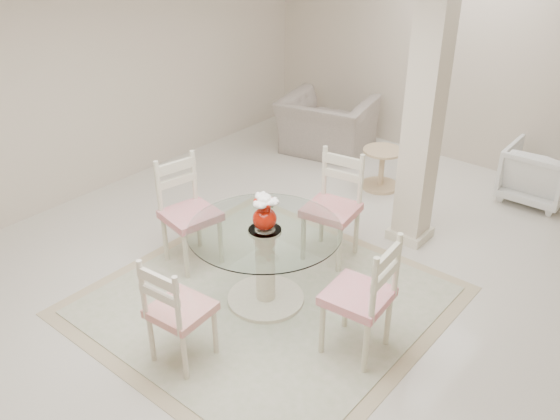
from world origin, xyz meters
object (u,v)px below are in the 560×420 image
Objects in this scene: armchair_white at (537,174)px; side_table at (381,170)px; recliner_taupe at (327,125)px; dining_chair_west at (186,204)px; dining_table at (265,266)px; dining_chair_east at (367,290)px; red_vase at (265,213)px; column at (424,116)px; dining_chair_south at (174,306)px; dining_chair_north at (335,199)px.

armchair_white reaches higher than side_table.
recliner_taupe is 2.76m from armchair_white.
dining_table is at bearing -80.66° from dining_chair_west.
dining_chair_west reaches higher than dining_chair_east.
red_vase is 1.07m from dining_chair_east.
red_vase is at bearing 104.62° from recliner_taupe.
red_vase is at bearing -104.03° from column.
dining_chair_east is 3.52m from armchair_white.
dining_table is 1.03m from dining_chair_south.
red_vase is 0.26× the size of dining_chair_west.
dining_chair_west reaches higher than recliner_taupe.
dining_table is 1.10× the size of dining_chair_north.
red_vase reaches higher than dining_chair_south.
recliner_taupe is at bearing 6.54° from armchair_white.
dining_chair_north reaches higher than dining_table.
dining_chair_west reaches higher than side_table.
dining_chair_east reaches higher than dining_table.
column is 2.60m from recliner_taupe.
armchair_white is (2.18, 3.46, -0.29)m from dining_chair_west.
column is at bearing -167.49° from dining_chair_east.
column is 2.10m from dining_table.
armchair_white is 1.47× the size of side_table.
dining_chair_north reaches higher than recliner_taupe.
dining_chair_north is 2.38× the size of side_table.
red_vase reaches higher than armchair_white.
recliner_taupe is (-0.55, 3.08, -0.24)m from dining_chair_west.
recliner_taupe is at bearing 116.86° from red_vase.
armchair_white is at bearing 175.79° from recliner_taupe.
side_table is at bearing 27.61° from armchair_white.
column is 2.57× the size of dining_chair_south.
dining_table is 2.66m from side_table.
dining_chair_west reaches higher than dining_table.
recliner_taupe is (-1.58, 3.11, 0.00)m from dining_table.
column is at bearing -28.55° from dining_chair_west.
dining_chair_west reaches higher than red_vase.
dining_chair_east reaches higher than side_table.
dining_chair_west is 1.00× the size of recliner_taupe.
column is 2.97m from dining_chair_south.
column reaches higher than dining_table.
dining_chair_east is at bearing -72.56° from column.
dining_table is 3.69m from armchair_white.
dining_chair_east is at bearing -61.59° from side_table.
dining_chair_east is at bearing -0.68° from red_vase.
dining_chair_west is 3.14m from recliner_taupe.
column is 2.29× the size of recliner_taupe.
dining_chair_south is 4.42m from recliner_taupe.
dining_chair_west is at bearing 178.10° from dining_table.
recliner_taupe is 2.37× the size of side_table.
dining_chair_west reaches higher than dining_chair_south.
dining_chair_north is 1.00× the size of recliner_taupe.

